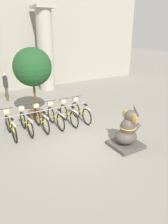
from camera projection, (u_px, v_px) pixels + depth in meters
ground_plane at (79, 143)px, 7.86m from camera, size 60.00×60.00×0.00m
building_facade at (11, 43)px, 13.67m from camera, size 20.00×0.20×6.00m
column_right at (45, 49)px, 13.91m from camera, size 1.24×1.24×5.16m
bike_rack at (47, 113)px, 9.00m from camera, size 3.65×0.05×0.77m
bicycle_0 at (11, 127)px, 8.22m from camera, size 0.48×1.70×1.02m
bicycle_1 at (26, 123)px, 8.56m from camera, size 0.48×1.70×1.02m
bicycle_2 at (41, 120)px, 8.84m from camera, size 0.48×1.70×1.02m
bicycle_3 at (55, 117)px, 9.10m from camera, size 0.48×1.70×1.02m
bicycle_4 at (68, 114)px, 9.39m from camera, size 0.48×1.70×1.02m
bicycle_5 at (81, 112)px, 9.68m from camera, size 0.48×1.70×1.02m
elephant_statue at (127, 132)px, 7.51m from camera, size 1.02×1.02×1.56m
person_pedestrian at (6, 84)px, 12.19m from camera, size 0.21×0.47×1.61m
potted_tree at (33, 69)px, 9.42m from camera, size 1.67×1.67×3.16m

